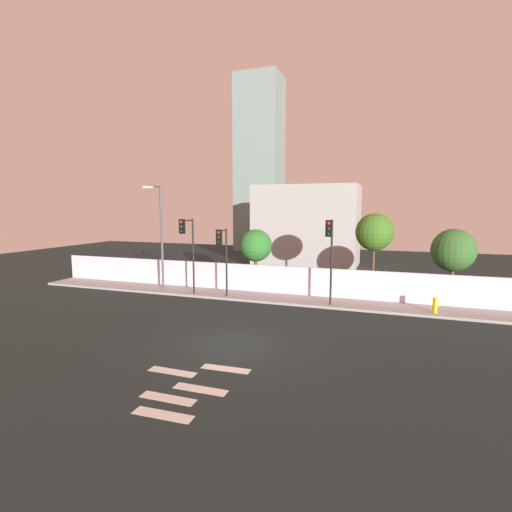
{
  "coord_description": "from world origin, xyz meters",
  "views": [
    {
      "loc": [
        6.09,
        -14.39,
        5.74
      ],
      "look_at": [
        -1.25,
        6.5,
        2.94
      ],
      "focal_mm": 26.83,
      "sensor_mm": 36.0,
      "label": 1
    }
  ],
  "objects_px": {
    "traffic_light_center": "(330,244)",
    "roadside_tree_midleft": "(374,232)",
    "traffic_light_right": "(222,248)",
    "street_lamp_curbside": "(160,230)",
    "roadside_tree_midright": "(453,250)",
    "fire_hydrant": "(435,304)",
    "traffic_light_left": "(187,240)",
    "roadside_tree_leftmost": "(256,246)"
  },
  "relations": [
    {
      "from": "roadside_tree_midleft",
      "to": "traffic_light_center",
      "type": "bearing_deg",
      "value": -118.26
    },
    {
      "from": "street_lamp_curbside",
      "to": "fire_hydrant",
      "type": "distance_m",
      "value": 17.32
    },
    {
      "from": "roadside_tree_midright",
      "to": "fire_hydrant",
      "type": "bearing_deg",
      "value": -109.28
    },
    {
      "from": "roadside_tree_midleft",
      "to": "fire_hydrant",
      "type": "bearing_deg",
      "value": -45.56
    },
    {
      "from": "traffic_light_right",
      "to": "roadside_tree_midleft",
      "type": "relative_size",
      "value": 0.8
    },
    {
      "from": "traffic_light_right",
      "to": "roadside_tree_leftmost",
      "type": "distance_m",
      "value": 4.26
    },
    {
      "from": "street_lamp_curbside",
      "to": "roadside_tree_midright",
      "type": "xyz_separation_m",
      "value": [
        18.13,
        3.49,
        -1.06
      ]
    },
    {
      "from": "fire_hydrant",
      "to": "roadside_tree_midright",
      "type": "relative_size",
      "value": 0.19
    },
    {
      "from": "traffic_light_left",
      "to": "traffic_light_center",
      "type": "xyz_separation_m",
      "value": [
        8.94,
        0.06,
        0.02
      ]
    },
    {
      "from": "traffic_light_left",
      "to": "traffic_light_center",
      "type": "distance_m",
      "value": 8.95
    },
    {
      "from": "traffic_light_right",
      "to": "street_lamp_curbside",
      "type": "height_order",
      "value": "street_lamp_curbside"
    },
    {
      "from": "traffic_light_left",
      "to": "roadside_tree_leftmost",
      "type": "bearing_deg",
      "value": 52.9
    },
    {
      "from": "traffic_light_right",
      "to": "roadside_tree_leftmost",
      "type": "relative_size",
      "value": 1.02
    },
    {
      "from": "roadside_tree_midleft",
      "to": "roadside_tree_midright",
      "type": "distance_m",
      "value": 4.68
    },
    {
      "from": "traffic_light_right",
      "to": "roadside_tree_midright",
      "type": "relative_size",
      "value": 0.96
    },
    {
      "from": "street_lamp_curbside",
      "to": "traffic_light_center",
      "type": "bearing_deg",
      "value": -2.97
    },
    {
      "from": "traffic_light_center",
      "to": "street_lamp_curbside",
      "type": "relative_size",
      "value": 0.7
    },
    {
      "from": "roadside_tree_leftmost",
      "to": "roadside_tree_midleft",
      "type": "distance_m",
      "value": 8.09
    },
    {
      "from": "traffic_light_left",
      "to": "traffic_light_center",
      "type": "relative_size",
      "value": 0.99
    },
    {
      "from": "traffic_light_left",
      "to": "roadside_tree_midleft",
      "type": "distance_m",
      "value": 11.89
    },
    {
      "from": "roadside_tree_leftmost",
      "to": "roadside_tree_midright",
      "type": "distance_m",
      "value": 12.58
    },
    {
      "from": "roadside_tree_midright",
      "to": "roadside_tree_midleft",
      "type": "bearing_deg",
      "value": -180.0
    },
    {
      "from": "traffic_light_center",
      "to": "street_lamp_curbside",
      "type": "height_order",
      "value": "street_lamp_curbside"
    },
    {
      "from": "traffic_light_left",
      "to": "fire_hydrant",
      "type": "relative_size",
      "value": 5.72
    },
    {
      "from": "street_lamp_curbside",
      "to": "roadside_tree_leftmost",
      "type": "height_order",
      "value": "street_lamp_curbside"
    },
    {
      "from": "traffic_light_right",
      "to": "roadside_tree_leftmost",
      "type": "xyz_separation_m",
      "value": [
        0.68,
        4.2,
        -0.24
      ]
    },
    {
      "from": "traffic_light_right",
      "to": "roadside_tree_midright",
      "type": "distance_m",
      "value": 13.92
    },
    {
      "from": "roadside_tree_leftmost",
      "to": "roadside_tree_midleft",
      "type": "bearing_deg",
      "value": -0.0
    },
    {
      "from": "traffic_light_center",
      "to": "roadside_tree_midleft",
      "type": "bearing_deg",
      "value": 61.74
    },
    {
      "from": "traffic_light_center",
      "to": "roadside_tree_leftmost",
      "type": "distance_m",
      "value": 7.14
    },
    {
      "from": "roadside_tree_leftmost",
      "to": "fire_hydrant",
      "type": "bearing_deg",
      "value": -16.8
    },
    {
      "from": "traffic_light_left",
      "to": "traffic_light_right",
      "type": "distance_m",
      "value": 2.48
    },
    {
      "from": "street_lamp_curbside",
      "to": "fire_hydrant",
      "type": "bearing_deg",
      "value": 0.18
    },
    {
      "from": "traffic_light_left",
      "to": "roadside_tree_midright",
      "type": "distance_m",
      "value": 16.25
    },
    {
      "from": "traffic_light_left",
      "to": "street_lamp_curbside",
      "type": "bearing_deg",
      "value": 165.1
    },
    {
      "from": "traffic_light_center",
      "to": "traffic_light_right",
      "type": "bearing_deg",
      "value": -178.91
    },
    {
      "from": "traffic_light_left",
      "to": "fire_hydrant",
      "type": "xyz_separation_m",
      "value": [
        14.51,
        0.7,
        -3.11
      ]
    },
    {
      "from": "traffic_light_left",
      "to": "roadside_tree_midleft",
      "type": "relative_size",
      "value": 0.91
    },
    {
      "from": "traffic_light_left",
      "to": "roadside_tree_midleft",
      "type": "xyz_separation_m",
      "value": [
        11.14,
        4.13,
        0.47
      ]
    },
    {
      "from": "traffic_light_right",
      "to": "street_lamp_curbside",
      "type": "bearing_deg",
      "value": 171.67
    },
    {
      "from": "traffic_light_left",
      "to": "fire_hydrant",
      "type": "bearing_deg",
      "value": 2.76
    },
    {
      "from": "traffic_light_right",
      "to": "street_lamp_curbside",
      "type": "distance_m",
      "value": 5.01
    }
  ]
}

